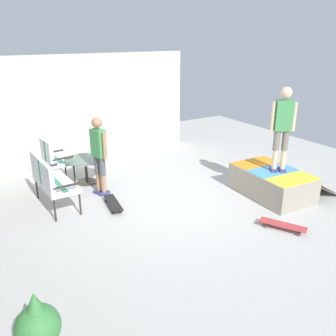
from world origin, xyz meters
The scene contains 11 objects.
ground_plane centered at (0.00, 0.00, -0.05)m, with size 12.00×12.00×0.10m, color #B2B2AD.
house_facade centered at (3.80, 0.49, 1.35)m, with size 0.23×6.00×2.70m.
skate_ramp centered at (-0.66, -1.95, 0.28)m, with size 1.68×1.82×0.55m.
patio_bench centered at (1.15, 2.13, 0.62)m, with size 1.27×0.60×1.02m.
patio_chair_near_house centered at (2.38, 1.73, 0.61)m, with size 0.66×0.60×1.02m.
patio_table centered at (2.02, 1.12, 0.40)m, with size 0.90×0.90×0.57m.
person_watching centered at (1.28, 1.07, 0.95)m, with size 0.47×0.31×1.64m.
person_skater centered at (-0.74, -1.97, 1.54)m, with size 0.36×0.41×1.69m.
skateboard_by_bench centered at (0.55, 1.12, 0.08)m, with size 0.82×0.32×0.10m.
skateboard_spare centered at (-1.79, -1.02, 0.08)m, with size 0.80×0.55×0.10m.
potted_plant centered at (-2.44, 3.19, 0.47)m, with size 0.44×0.44×0.92m.
Camera 1 is at (-5.46, 3.58, 3.19)m, focal length 38.97 mm.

